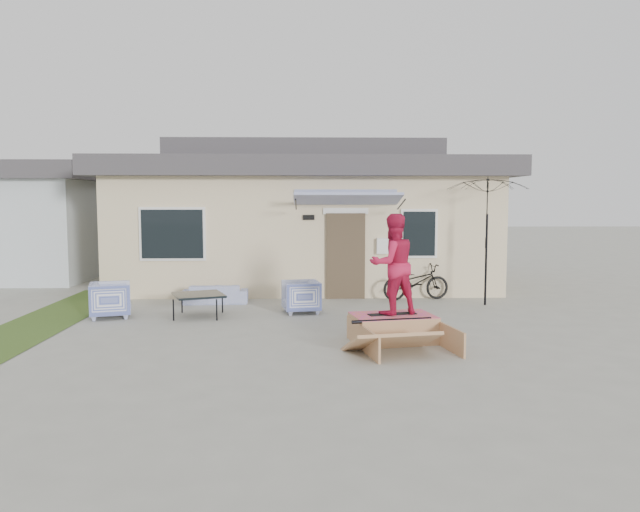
{
  "coord_description": "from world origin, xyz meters",
  "views": [
    {
      "loc": [
        -0.04,
        -10.39,
        2.42
      ],
      "look_at": [
        0.3,
        1.8,
        1.3
      ],
      "focal_mm": 34.32,
      "sensor_mm": 36.0,
      "label": 1
    }
  ],
  "objects_px": {
    "armchair_left": "(111,298)",
    "skate_ramp": "(393,328)",
    "coffee_table": "(199,305)",
    "bicycle": "(416,278)",
    "loveseat": "(215,291)",
    "patio_umbrella": "(487,229)",
    "skater": "(393,262)",
    "armchair_right": "(301,295)",
    "skateboard": "(392,313)"
  },
  "relations": [
    {
      "from": "skate_ramp",
      "to": "skateboard",
      "type": "relative_size",
      "value": 2.16
    },
    {
      "from": "armchair_right",
      "to": "skate_ramp",
      "type": "height_order",
      "value": "armchair_right"
    },
    {
      "from": "patio_umbrella",
      "to": "skate_ramp",
      "type": "bearing_deg",
      "value": -126.69
    },
    {
      "from": "armchair_left",
      "to": "coffee_table",
      "type": "xyz_separation_m",
      "value": [
        1.8,
        0.05,
        -0.17
      ]
    },
    {
      "from": "coffee_table",
      "to": "armchair_left",
      "type": "bearing_deg",
      "value": -178.57
    },
    {
      "from": "coffee_table",
      "to": "patio_umbrella",
      "type": "bearing_deg",
      "value": 10.9
    },
    {
      "from": "patio_umbrella",
      "to": "skater",
      "type": "distance_m",
      "value": 4.45
    },
    {
      "from": "bicycle",
      "to": "loveseat",
      "type": "bearing_deg",
      "value": 82.01
    },
    {
      "from": "armchair_right",
      "to": "skateboard",
      "type": "height_order",
      "value": "armchair_right"
    },
    {
      "from": "loveseat",
      "to": "armchair_left",
      "type": "xyz_separation_m",
      "value": [
        -1.91,
        -1.71,
        0.11
      ]
    },
    {
      "from": "skateboard",
      "to": "coffee_table",
      "type": "bearing_deg",
      "value": 134.76
    },
    {
      "from": "armchair_left",
      "to": "patio_umbrella",
      "type": "xyz_separation_m",
      "value": [
        8.18,
        1.27,
        1.34
      ]
    },
    {
      "from": "bicycle",
      "to": "skateboard",
      "type": "relative_size",
      "value": 1.99
    },
    {
      "from": "armchair_right",
      "to": "skater",
      "type": "height_order",
      "value": "skater"
    },
    {
      "from": "bicycle",
      "to": "patio_umbrella",
      "type": "height_order",
      "value": "patio_umbrella"
    },
    {
      "from": "armchair_right",
      "to": "armchair_left",
      "type": "bearing_deg",
      "value": -94.06
    },
    {
      "from": "armchair_left",
      "to": "armchair_right",
      "type": "distance_m",
      "value": 3.95
    },
    {
      "from": "patio_umbrella",
      "to": "skateboard",
      "type": "distance_m",
      "value": 4.61
    },
    {
      "from": "skate_ramp",
      "to": "armchair_left",
      "type": "bearing_deg",
      "value": 146.45
    },
    {
      "from": "loveseat",
      "to": "skateboard",
      "type": "height_order",
      "value": "loveseat"
    },
    {
      "from": "armchair_right",
      "to": "skateboard",
      "type": "bearing_deg",
      "value": 20.46
    },
    {
      "from": "skateboard",
      "to": "skater",
      "type": "bearing_deg",
      "value": -103.32
    },
    {
      "from": "coffee_table",
      "to": "bicycle",
      "type": "xyz_separation_m",
      "value": [
        4.91,
        1.99,
        0.3
      ]
    },
    {
      "from": "armchair_right",
      "to": "skateboard",
      "type": "xyz_separation_m",
      "value": [
        1.58,
        -2.68,
        0.09
      ]
    },
    {
      "from": "loveseat",
      "to": "skater",
      "type": "bearing_deg",
      "value": 128.72
    },
    {
      "from": "skate_ramp",
      "to": "skateboard",
      "type": "height_order",
      "value": "skateboard"
    },
    {
      "from": "skate_ramp",
      "to": "skater",
      "type": "distance_m",
      "value": 1.14
    },
    {
      "from": "armchair_left",
      "to": "skate_ramp",
      "type": "xyz_separation_m",
      "value": [
        5.51,
        -2.31,
        -0.18
      ]
    },
    {
      "from": "coffee_table",
      "to": "skater",
      "type": "distance_m",
      "value": 4.51
    },
    {
      "from": "armchair_left",
      "to": "armchair_right",
      "type": "relative_size",
      "value": 1.05
    },
    {
      "from": "skate_ramp",
      "to": "skateboard",
      "type": "distance_m",
      "value": 0.26
    },
    {
      "from": "armchair_right",
      "to": "skater",
      "type": "relative_size",
      "value": 0.45
    },
    {
      "from": "skate_ramp",
      "to": "bicycle",
      "type": "bearing_deg",
      "value": 63.76
    },
    {
      "from": "armchair_right",
      "to": "patio_umbrella",
      "type": "bearing_deg",
      "value": 91.32
    },
    {
      "from": "loveseat",
      "to": "skateboard",
      "type": "relative_size",
      "value": 1.81
    },
    {
      "from": "skateboard",
      "to": "skater",
      "type": "height_order",
      "value": "skater"
    },
    {
      "from": "skate_ramp",
      "to": "skater",
      "type": "xyz_separation_m",
      "value": [
        -0.01,
        0.04,
        1.14
      ]
    },
    {
      "from": "armchair_right",
      "to": "skate_ramp",
      "type": "xyz_separation_m",
      "value": [
        1.59,
        -2.72,
        -0.16
      ]
    },
    {
      "from": "patio_umbrella",
      "to": "skateboard",
      "type": "bearing_deg",
      "value": -127.12
    },
    {
      "from": "armchair_left",
      "to": "skate_ramp",
      "type": "height_order",
      "value": "armchair_left"
    },
    {
      "from": "armchair_left",
      "to": "armchair_right",
      "type": "xyz_separation_m",
      "value": [
        3.92,
        0.41,
        -0.02
      ]
    },
    {
      "from": "patio_umbrella",
      "to": "skate_ramp",
      "type": "height_order",
      "value": "patio_umbrella"
    },
    {
      "from": "loveseat",
      "to": "coffee_table",
      "type": "height_order",
      "value": "loveseat"
    },
    {
      "from": "loveseat",
      "to": "skateboard",
      "type": "xyz_separation_m",
      "value": [
        3.6,
        -3.97,
        0.18
      ]
    },
    {
      "from": "patio_umbrella",
      "to": "skateboard",
      "type": "relative_size",
      "value": 2.62
    },
    {
      "from": "armchair_left",
      "to": "coffee_table",
      "type": "bearing_deg",
      "value": -104.74
    },
    {
      "from": "coffee_table",
      "to": "bicycle",
      "type": "relative_size",
      "value": 0.58
    },
    {
      "from": "armchair_left",
      "to": "coffee_table",
      "type": "height_order",
      "value": "armchair_left"
    },
    {
      "from": "loveseat",
      "to": "coffee_table",
      "type": "bearing_deg",
      "value": 82.87
    },
    {
      "from": "bicycle",
      "to": "skater",
      "type": "bearing_deg",
      "value": 152.45
    }
  ]
}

